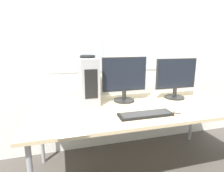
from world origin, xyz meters
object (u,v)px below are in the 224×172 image
at_px(pc_tower, 88,80).
at_px(cell_phone, 76,121).
at_px(monitor_main, 124,78).
at_px(keyboard, 145,114).
at_px(monitor_right_near, 176,77).
at_px(mouse, 177,111).
at_px(headphones, 87,56).

relative_size(pc_tower, cell_phone, 3.54).
height_order(monitor_main, keyboard, monitor_main).
bearing_deg(pc_tower, monitor_right_near, -6.82).
relative_size(keyboard, cell_phone, 3.59).
height_order(monitor_main, mouse, monitor_main).
relative_size(headphones, keyboard, 0.34).
bearing_deg(mouse, headphones, 142.84).
xyz_separation_m(headphones, monitor_right_near, (0.97, -0.12, -0.24)).
height_order(pc_tower, headphones, headphones).
distance_m(monitor_main, monitor_right_near, 0.60).
distance_m(pc_tower, monitor_right_near, 0.98).
relative_size(pc_tower, monitor_right_near, 0.97).
bearing_deg(cell_phone, headphones, 69.39).
relative_size(monitor_main, mouse, 5.60).
height_order(monitor_right_near, mouse, monitor_right_near).
distance_m(monitor_main, keyboard, 0.51).
xyz_separation_m(mouse, cell_phone, (-0.89, 0.05, -0.01)).
bearing_deg(cell_phone, keyboard, -4.04).
relative_size(monitor_right_near, cell_phone, 3.66).
bearing_deg(cell_phone, monitor_right_near, 17.47).
xyz_separation_m(monitor_main, keyboard, (0.04, -0.45, -0.24)).
bearing_deg(mouse, cell_phone, 176.71).
height_order(pc_tower, keyboard, pc_tower).
height_order(pc_tower, mouse, pc_tower).
bearing_deg(headphones, mouse, -37.16).
bearing_deg(monitor_right_near, pc_tower, 173.18).
xyz_separation_m(headphones, cell_phone, (-0.18, -0.49, -0.48)).
relative_size(mouse, cell_phone, 0.64).
height_order(headphones, monitor_main, headphones).
bearing_deg(keyboard, headphones, 128.14).
bearing_deg(pc_tower, mouse, -37.12).
xyz_separation_m(pc_tower, keyboard, (0.41, -0.52, -0.22)).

